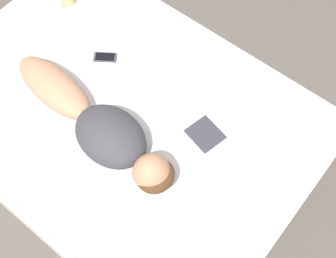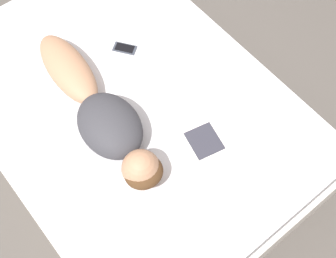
% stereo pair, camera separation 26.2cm
% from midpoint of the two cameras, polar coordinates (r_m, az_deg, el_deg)
% --- Properties ---
extents(ground_plane, '(12.00, 12.00, 0.00)m').
position_cam_midpoint_polar(ground_plane, '(3.17, -1.96, -0.84)').
color(ground_plane, '#4C4742').
extents(bed, '(1.65, 2.31, 0.45)m').
position_cam_midpoint_polar(bed, '(2.97, -2.09, 1.16)').
color(bed, beige).
rests_on(bed, ground_plane).
extents(person, '(0.37, 1.23, 0.21)m').
position_cam_midpoint_polar(person, '(2.62, -5.27, 1.49)').
color(person, '#A37556').
rests_on(person, bed).
extents(open_magazine, '(0.57, 0.38, 0.01)m').
position_cam_midpoint_polar(open_magazine, '(2.69, 9.54, -0.68)').
color(open_magazine, silver).
rests_on(open_magazine, bed).
extents(cell_phone, '(0.14, 0.16, 0.01)m').
position_cam_midpoint_polar(cell_phone, '(2.99, -2.79, 9.60)').
color(cell_phone, '#333842').
rests_on(cell_phone, bed).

